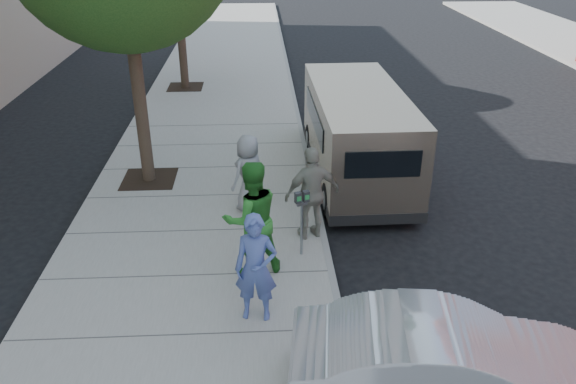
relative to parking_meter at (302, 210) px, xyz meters
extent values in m
plane|color=black|center=(-0.97, 0.94, -1.06)|extent=(120.00, 120.00, 0.00)
cube|color=gray|center=(-1.97, 0.94, -0.98)|extent=(5.00, 60.00, 0.15)
cube|color=gray|center=(0.47, 0.94, -0.98)|extent=(0.12, 60.00, 0.16)
cube|color=black|center=(-3.27, 3.34, -0.90)|extent=(1.20, 1.20, 0.01)
cylinder|color=#38281E|center=(-3.27, 3.34, 1.07)|extent=(0.28, 0.28, 3.96)
cube|color=black|center=(-3.27, 10.94, -0.90)|extent=(1.20, 1.20, 0.01)
cylinder|color=#38281E|center=(-3.27, 10.94, 0.85)|extent=(0.28, 0.28, 3.52)
cylinder|color=gray|center=(0.00, 0.00, -0.41)|extent=(0.05, 0.05, 0.99)
cube|color=gray|center=(0.00, 0.00, 0.12)|extent=(0.20, 0.12, 0.07)
cube|color=#2D2D30|center=(-0.07, -0.03, 0.25)|extent=(0.13, 0.12, 0.20)
cube|color=#2D2D30|center=(0.07, 0.03, 0.25)|extent=(0.13, 0.12, 0.20)
cube|color=tan|center=(1.53, 3.47, 0.10)|extent=(2.00, 5.21, 1.91)
cube|color=tan|center=(1.49, 6.31, -0.38)|extent=(1.77, 0.55, 0.82)
cube|color=black|center=(1.57, 0.87, 0.43)|extent=(1.44, 0.04, 0.53)
cylinder|color=black|center=(0.66, 5.17, -0.69)|extent=(0.26, 0.73, 0.73)
cylinder|color=black|center=(2.35, 5.20, -0.69)|extent=(0.26, 0.73, 0.73)
cylinder|color=black|center=(0.71, 1.65, -0.69)|extent=(0.26, 0.73, 0.73)
cylinder|color=black|center=(2.40, 1.67, -0.69)|extent=(0.26, 0.73, 0.73)
imported|color=silver|center=(1.55, -3.37, -0.41)|extent=(4.03, 1.81, 1.28)
imported|color=#4C5EA1|center=(-0.80, -1.68, -0.04)|extent=(0.67, 0.48, 1.73)
imported|color=#2B7F29|center=(-0.86, -0.45, 0.10)|extent=(1.16, 1.02, 2.01)
imported|color=gray|center=(-0.94, 1.79, -0.10)|extent=(0.92, 0.91, 1.60)
imported|color=gray|center=(0.23, 0.62, -0.01)|extent=(1.14, 0.75, 1.80)
camera|label=1|loc=(-0.70, -8.51, 4.62)|focal=35.00mm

